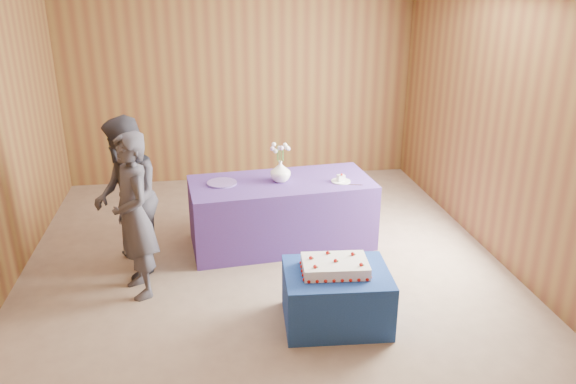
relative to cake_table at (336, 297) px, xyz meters
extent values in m
plane|color=gray|center=(-0.50, 0.94, -0.25)|extent=(6.00, 6.00, 0.00)
cube|color=brown|center=(-0.50, 3.94, 1.10)|extent=(5.00, 0.04, 2.70)
cube|color=brown|center=(-0.50, -2.06, 1.10)|extent=(5.00, 0.04, 2.70)
cube|color=brown|center=(2.00, 0.94, 1.10)|extent=(0.04, 6.00, 2.70)
cube|color=#1B3C96|center=(0.00, 0.00, 0.00)|extent=(0.95, 0.76, 0.50)
cube|color=#473187|center=(-0.25, 1.63, 0.12)|extent=(2.07, 1.06, 0.75)
cube|color=white|center=(-0.02, 0.01, 0.30)|extent=(0.58, 0.42, 0.10)
sphere|color=#AB110D|center=(-0.31, -0.15, 0.26)|extent=(0.03, 0.03, 0.03)
sphere|color=#AB110D|center=(0.24, -0.20, 0.26)|extent=(0.03, 0.03, 0.03)
sphere|color=#AB110D|center=(-0.28, 0.22, 0.26)|extent=(0.03, 0.03, 0.03)
sphere|color=#AB110D|center=(0.27, 0.17, 0.26)|extent=(0.03, 0.03, 0.03)
sphere|color=#AB110D|center=(-0.19, -0.07, 0.37)|extent=(0.03, 0.03, 0.03)
cone|color=#175814|center=(-0.17, -0.07, 0.36)|extent=(0.01, 0.02, 0.02)
sphere|color=#AB110D|center=(0.14, 0.08, 0.37)|extent=(0.03, 0.03, 0.03)
cone|color=#175814|center=(0.16, 0.08, 0.36)|extent=(0.01, 0.02, 0.02)
sphere|color=#AB110D|center=(-0.02, 0.01, 0.37)|extent=(0.03, 0.03, 0.03)
cone|color=#175814|center=(0.00, 0.01, 0.36)|extent=(0.01, 0.02, 0.02)
imported|color=white|center=(-0.26, 1.63, 0.62)|extent=(0.23, 0.23, 0.23)
cylinder|color=#3B6A2A|center=(-0.22, 1.63, 0.81)|extent=(0.01, 0.01, 0.14)
sphere|color=silver|center=(-0.17, 1.63, 0.88)|extent=(0.05, 0.05, 0.05)
cylinder|color=#3B6A2A|center=(-0.23, 1.66, 0.81)|extent=(0.01, 0.01, 0.14)
sphere|color=white|center=(-0.19, 1.70, 0.88)|extent=(0.05, 0.05, 0.05)
cylinder|color=#3B6A2A|center=(-0.26, 1.67, 0.81)|extent=(0.01, 0.01, 0.14)
sphere|color=silver|center=(-0.26, 1.72, 0.88)|extent=(0.05, 0.05, 0.05)
cylinder|color=#3B6A2A|center=(-0.28, 1.66, 0.81)|extent=(0.01, 0.01, 0.14)
sphere|color=white|center=(-0.32, 1.70, 0.88)|extent=(0.05, 0.05, 0.05)
cylinder|color=#3B6A2A|center=(-0.29, 1.63, 0.81)|extent=(0.01, 0.01, 0.14)
sphere|color=silver|center=(-0.34, 1.63, 0.88)|extent=(0.05, 0.05, 0.05)
cylinder|color=#3B6A2A|center=(-0.28, 1.61, 0.81)|extent=(0.01, 0.01, 0.14)
sphere|color=white|center=(-0.32, 1.57, 0.88)|extent=(0.05, 0.05, 0.05)
cylinder|color=#3B6A2A|center=(-0.26, 1.60, 0.81)|extent=(0.01, 0.01, 0.14)
sphere|color=silver|center=(-0.26, 1.55, 0.88)|extent=(0.05, 0.05, 0.05)
cylinder|color=#3B6A2A|center=(-0.23, 1.61, 0.81)|extent=(0.01, 0.01, 0.14)
sphere|color=white|center=(-0.19, 1.57, 0.88)|extent=(0.05, 0.05, 0.05)
cylinder|color=#6E53A7|center=(-0.90, 1.65, 0.51)|extent=(0.41, 0.41, 0.02)
cylinder|color=white|center=(0.40, 1.51, 0.51)|extent=(0.28, 0.28, 0.01)
cube|color=white|center=(0.40, 1.51, 0.55)|extent=(0.09, 0.08, 0.07)
sphere|color=#AB110D|center=(0.40, 1.49, 0.59)|extent=(0.03, 0.03, 0.03)
cube|color=silver|center=(0.48, 1.41, 0.50)|extent=(0.26, 0.10, 0.00)
imported|color=#393842|center=(-1.74, 0.78, 0.54)|extent=(0.57, 0.68, 1.59)
imported|color=#32313A|center=(-1.85, 1.21, 0.56)|extent=(0.77, 0.90, 1.63)
camera|label=1|loc=(-1.07, -4.11, 2.61)|focal=35.00mm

